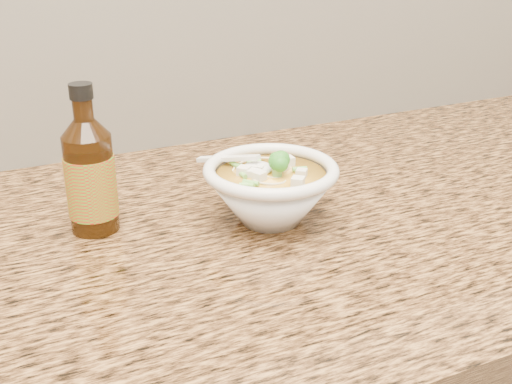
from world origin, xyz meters
name	(u,v)px	position (x,y,z in m)	size (l,w,h in m)	color
counter_slab	(128,260)	(0.00, 1.68, 0.88)	(4.00, 0.68, 0.04)	olive
soup_bowl	(271,192)	(0.18, 1.66, 0.94)	(0.17, 0.17, 0.09)	white
hot_sauce_bottle	(90,177)	(-0.02, 1.73, 0.97)	(0.07, 0.07, 0.18)	#391E07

